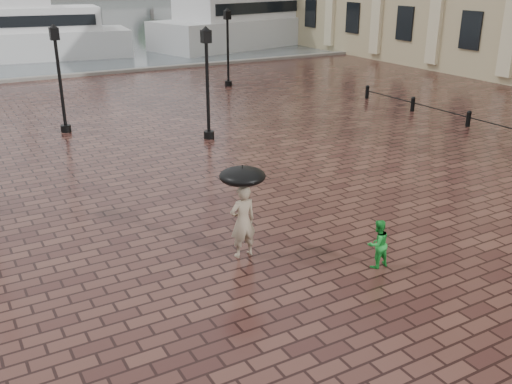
% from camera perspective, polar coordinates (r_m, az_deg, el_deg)
% --- Properties ---
extents(ground, '(300.00, 300.00, 0.00)m').
position_cam_1_polar(ground, '(11.76, 11.68, -13.19)').
color(ground, '#331A17').
rests_on(ground, ground).
extents(quay_edge, '(80.00, 0.60, 0.30)m').
position_cam_1_polar(quay_edge, '(40.21, -19.91, 10.62)').
color(quay_edge, slate).
rests_on(quay_edge, ground).
extents(street_lamps, '(21.44, 14.44, 4.40)m').
position_cam_1_polar(street_lamps, '(25.57, -17.97, 10.70)').
color(street_lamps, black).
rests_on(street_lamps, ground).
extents(adult_pedestrian, '(0.68, 0.45, 1.84)m').
position_cam_1_polar(adult_pedestrian, '(13.76, -1.33, -2.96)').
color(adult_pedestrian, gray).
rests_on(adult_pedestrian, ground).
extents(child_pedestrian, '(0.58, 0.45, 1.19)m').
position_cam_1_polar(child_pedestrian, '(13.70, 12.08, -5.08)').
color(child_pedestrian, green).
rests_on(child_pedestrian, ground).
extents(ferry_far, '(26.82, 12.41, 8.55)m').
position_cam_1_polar(ferry_far, '(57.86, 2.06, 17.28)').
color(ferry_far, silver).
rests_on(ferry_far, ground).
extents(umbrella, '(1.10, 1.10, 1.18)m').
position_cam_1_polar(umbrella, '(13.32, -1.37, 1.60)').
color(umbrella, black).
rests_on(umbrella, ground).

